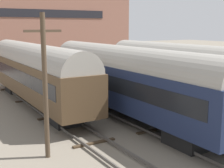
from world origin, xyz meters
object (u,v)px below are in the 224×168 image
at_px(train_car_navy, 126,78).
at_px(train_car_brown, 34,70).
at_px(train_car_green, 187,76).
at_px(utility_pole, 45,84).
at_px(bench, 203,88).

distance_m(train_car_navy, train_car_brown, 8.39).
bearing_deg(train_car_green, utility_pole, -170.44).
bearing_deg(train_car_navy, bench, -4.58).
distance_m(train_car_navy, bench, 7.28).
bearing_deg(train_car_brown, utility_pole, -104.75).
distance_m(train_car_green, bench, 3.38).
distance_m(train_car_navy, utility_pole, 7.96).
xyz_separation_m(train_car_navy, bench, (7.13, -0.57, -1.37)).
bearing_deg(train_car_navy, train_car_brown, 120.34).
bearing_deg(utility_pole, train_car_navy, 26.68).
relative_size(train_car_brown, utility_pole, 2.65).
bearing_deg(bench, train_car_brown, 145.50).
bearing_deg(train_car_brown, train_car_navy, -59.66).
xyz_separation_m(bench, utility_pole, (-14.21, -2.99, 2.14)).
bearing_deg(bench, train_car_green, -159.54).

